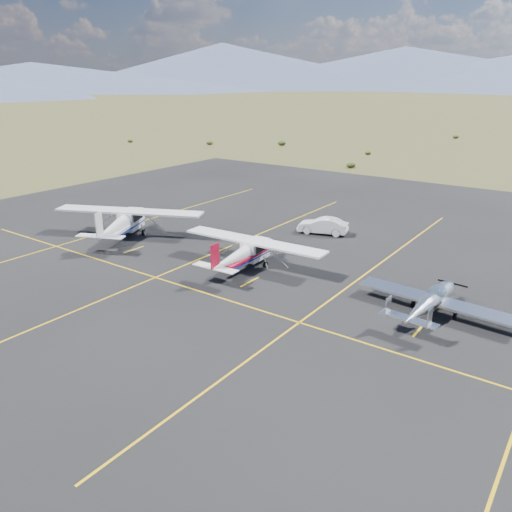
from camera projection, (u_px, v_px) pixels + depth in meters
ground at (378, 294)px, 30.25m from camera, size 1600.00×1600.00×0.00m
apron at (282, 270)px, 34.08m from camera, size 72.00×72.00×0.02m
aircraft_low_wing at (431, 301)px, 27.15m from camera, size 6.43×8.94×1.94m
aircraft_cessna at (245, 252)px, 33.83m from camera, size 6.49×10.84×2.74m
aircraft_plain at (123, 222)px, 40.25m from camera, size 9.15×12.03×3.16m
sedan at (323, 226)px, 41.76m from camera, size 2.57×4.39×1.37m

